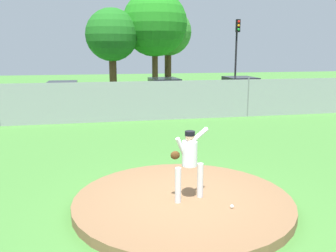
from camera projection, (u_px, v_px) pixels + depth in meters
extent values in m
plane|color=#427A33|center=(144.00, 141.00, 13.67)|extent=(80.00, 80.00, 0.00)
cube|color=#2B2B2D|center=(124.00, 107.00, 21.81)|extent=(44.00, 7.00, 0.01)
cylinder|color=brown|center=(183.00, 202.00, 7.91)|extent=(4.76, 4.76, 0.20)
cylinder|color=silver|center=(178.00, 185.00, 7.55)|extent=(0.13, 0.13, 0.76)
cylinder|color=silver|center=(200.00, 180.00, 7.84)|extent=(0.13, 0.13, 0.76)
cylinder|color=silver|center=(190.00, 154.00, 7.56)|extent=(0.32, 0.32, 0.53)
cylinder|color=silver|center=(198.00, 136.00, 7.53)|extent=(0.49, 0.24, 0.35)
cylinder|color=silver|center=(181.00, 148.00, 7.50)|extent=(0.29, 0.17, 0.46)
ellipsoid|color=#4C2D14|center=(175.00, 155.00, 7.56)|extent=(0.20, 0.12, 0.18)
sphere|color=tan|center=(190.00, 137.00, 7.49)|extent=(0.20, 0.20, 0.20)
cylinder|color=black|center=(190.00, 133.00, 7.47)|extent=(0.21, 0.21, 0.09)
sphere|color=white|center=(232.00, 206.00, 7.34)|extent=(0.07, 0.07, 0.07)
cube|color=gray|center=(132.00, 101.00, 17.31)|extent=(29.91, 0.03, 1.91)
cylinder|color=slate|center=(248.00, 97.00, 18.51)|extent=(0.07, 0.07, 2.01)
cube|color=#B7BABF|center=(164.00, 95.00, 22.53)|extent=(1.92, 4.09, 0.65)
cube|color=black|center=(164.00, 84.00, 22.39)|extent=(1.74, 2.26, 0.70)
cylinder|color=black|center=(160.00, 97.00, 23.79)|extent=(1.92, 0.67, 0.64)
cylinder|color=black|center=(169.00, 103.00, 21.39)|extent=(1.92, 0.67, 0.64)
cube|color=#161E4C|center=(63.00, 98.00, 21.05)|extent=(1.84, 4.41, 0.66)
cube|color=black|center=(62.00, 87.00, 20.92)|extent=(1.69, 2.43, 0.60)
cylinder|color=black|center=(65.00, 100.00, 22.42)|extent=(1.88, 0.65, 0.64)
cylinder|color=black|center=(61.00, 107.00, 19.81)|extent=(1.88, 0.65, 0.64)
cube|color=maroon|center=(240.00, 93.00, 22.81)|extent=(1.95, 4.07, 0.75)
cube|color=black|center=(240.00, 82.00, 22.67)|extent=(1.76, 2.25, 0.66)
cylinder|color=black|center=(232.00, 97.00, 24.09)|extent=(1.94, 0.68, 0.64)
cylinder|color=black|center=(247.00, 102.00, 21.69)|extent=(1.94, 0.68, 0.64)
cone|color=orange|center=(211.00, 101.00, 22.53)|extent=(0.32, 0.32, 0.55)
cube|color=black|center=(211.00, 105.00, 22.58)|extent=(0.40, 0.40, 0.03)
cylinder|color=black|center=(236.00, 58.00, 26.70)|extent=(0.14, 0.14, 5.56)
cube|color=black|center=(238.00, 26.00, 26.05)|extent=(0.28, 0.24, 0.90)
sphere|color=red|center=(239.00, 22.00, 25.88)|extent=(0.18, 0.18, 0.18)
sphere|color=orange|center=(239.00, 26.00, 25.93)|extent=(0.18, 0.18, 0.18)
sphere|color=green|center=(239.00, 29.00, 25.99)|extent=(0.18, 0.18, 0.18)
cylinder|color=#4C331E|center=(113.00, 73.00, 28.91)|extent=(0.58, 0.58, 3.12)
sphere|color=#1D661C|center=(112.00, 35.00, 28.30)|extent=(4.12, 4.12, 4.12)
cylinder|color=#4C331E|center=(155.00, 69.00, 30.34)|extent=(0.49, 0.49, 3.65)
sphere|color=#207C1B|center=(155.00, 24.00, 29.58)|extent=(5.34, 5.34, 5.34)
cylinder|color=#4C331E|center=(168.00, 69.00, 32.47)|extent=(0.60, 0.60, 3.51)
sphere|color=#33812A|center=(168.00, 32.00, 31.81)|extent=(4.13, 4.13, 4.13)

